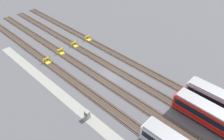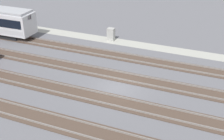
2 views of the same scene
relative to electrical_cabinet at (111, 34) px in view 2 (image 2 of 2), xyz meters
The scene contains 7 objects.
ground_plane 12.23m from the electrical_cabinet, 115.69° to the left, with size 400.00×400.00×0.00m, color #5B5B60.
service_walkway 5.35m from the electrical_cabinet, behind, with size 54.00×2.00×0.01m, color #9E9E93.
rail_track_nearest 6.81m from the electrical_cabinet, 141.45° to the left, with size 90.00×2.24×0.21m.
rail_track_near_inner 10.24m from the electrical_cabinet, 121.20° to the left, with size 90.00×2.24×0.21m.
rail_track_middle 14.30m from the electrical_cabinet, 111.75° to the left, with size 90.00×2.24×0.21m.
rail_track_far_inner 18.57m from the electrical_cabinet, 106.57° to the left, with size 90.00×2.24×0.21m.
electrical_cabinet is the anchor object (origin of this frame).
Camera 2 is at (-9.34, 23.35, 14.71)m, focal length 50.00 mm.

